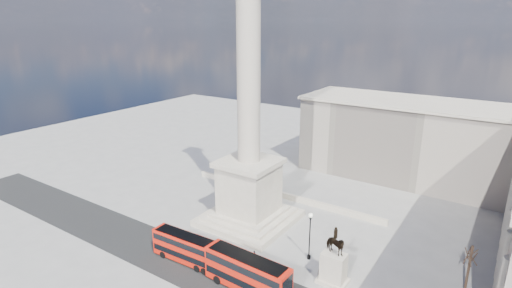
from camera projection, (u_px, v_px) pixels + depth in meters
The scene contains 12 objects.
ground at pixel (232, 233), 63.41m from camera, with size 180.00×180.00×0.00m, color gray.
asphalt_road at pixel (216, 276), 52.81m from camera, with size 120.00×9.00×0.01m, color black.
nelsons_column at pixel (249, 148), 63.55m from camera, with size 14.00×14.00×49.85m.
balustrade_wall at pixel (282, 195), 75.95m from camera, with size 40.00×0.60×1.10m, color #BAAF9B.
building_northeast at pixel (426, 142), 82.07m from camera, with size 51.00×17.00×16.60m.
red_bus_a at pixel (186, 248), 55.28m from camera, with size 10.30×2.75×4.14m.
red_bus_b at pixel (248, 273), 49.22m from camera, with size 11.77×3.17×4.73m.
victorian_lamp at pixel (310, 232), 55.31m from camera, with size 0.61×0.61×7.13m.
equestrian_statue at pixel (334, 264), 50.67m from camera, with size 3.80×2.85×7.97m.
bare_tree_mid at pixel (471, 254), 47.82m from camera, with size 1.84×1.84×6.98m.
pedestrian_walking at pixel (320, 272), 52.17m from camera, with size 0.59×0.38×1.61m, color #292327.
pedestrian_crossing at pixel (254, 256), 55.95m from camera, with size 0.90×0.37×1.53m, color #292327.
Camera 1 is at (34.58, -44.68, 32.31)m, focal length 28.00 mm.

